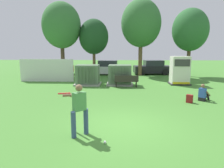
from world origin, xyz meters
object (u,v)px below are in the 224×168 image
batter (79,107)px  seated_spectator (203,94)px  backpack (190,99)px  parked_car_right_of_center (152,68)px  parked_car_leftmost (55,68)px  generator_enclosure (180,71)px  parked_car_left_of_center (107,68)px  transformer_west (88,75)px  park_bench (126,80)px  sports_ball (105,142)px  transformer_mid_west (120,75)px

batter → seated_spectator: batter is taller
backpack → parked_car_right_of_center: 12.85m
backpack → parked_car_leftmost: (-11.33, 12.22, 0.54)m
generator_enclosure → parked_car_left_of_center: 8.90m
seated_spectator → parked_car_left_of_center: parked_car_left_of_center is taller
backpack → transformer_west: bearing=139.8°
generator_enclosure → parked_car_leftmost: size_ratio=0.53×
park_bench → backpack: (3.30, -4.38, -0.32)m
seated_spectator → sports_ball: bearing=-132.6°
sports_ball → backpack: bearing=50.4°
parked_car_right_of_center → backpack: bearing=-89.6°
transformer_west → sports_ball: bearing=-78.1°
sports_ball → seated_spectator: (5.09, 5.55, 0.33)m
parked_car_right_of_center → parked_car_leftmost: bearing=-176.8°
transformer_mid_west → parked_car_left_of_center: size_ratio=0.49×
batter → parked_car_left_of_center: bearing=90.7°
transformer_mid_west → parked_car_right_of_center: same height
transformer_mid_west → park_bench: size_ratio=1.15×
generator_enclosure → sports_ball: generator_enclosure is taller
transformer_mid_west → park_bench: 1.22m
park_bench → parked_car_leftmost: bearing=135.7°
parked_car_left_of_center → parked_car_right_of_center: 5.27m
batter → seated_spectator: size_ratio=1.81×
batter → parked_car_leftmost: 17.81m
park_bench → batter: batter is taller
transformer_mid_west → backpack: 6.68m
park_bench → transformer_west: bearing=161.8°
transformer_mid_west → parked_car_left_of_center: same height
batter → backpack: bearing=41.2°
transformer_west → backpack: size_ratio=4.77×
parked_car_leftmost → batter: bearing=-69.5°
park_bench → backpack: park_bench is taller
transformer_mid_west → backpack: transformer_mid_west is taller
parked_car_leftmost → parked_car_left_of_center: 6.02m
parked_car_leftmost → parked_car_right_of_center: bearing=3.2°
generator_enclosure → backpack: size_ratio=5.23×
parked_car_left_of_center → parked_car_leftmost: bearing=179.3°
park_bench → sports_ball: park_bench is taller
parked_car_left_of_center → transformer_mid_west: bearing=-77.4°
transformer_mid_west → seated_spectator: 6.87m
generator_enclosure → batter: (-6.19, -10.43, -0.16)m
seated_spectator → parked_car_leftmost: (-12.23, 11.73, 0.38)m
park_bench → batter: 9.05m
transformer_mid_west → park_bench: (0.51, -1.07, -0.25)m
transformer_west → transformer_mid_west: bearing=1.1°
park_bench → sports_ball: size_ratio=20.35×
park_bench → parked_car_leftmost: parked_car_leftmost is taller
batter → generator_enclosure: bearing=59.3°
sports_ball → parked_car_left_of_center: bearing=93.7°
batter → parked_car_leftmost: bearing=110.5°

